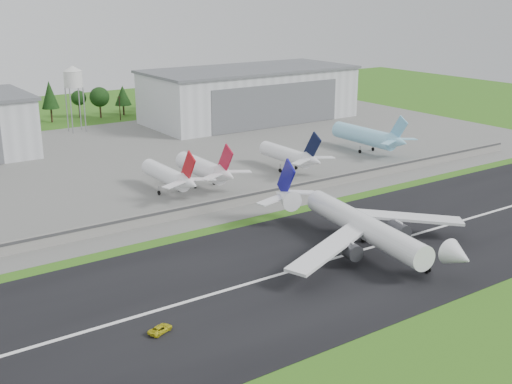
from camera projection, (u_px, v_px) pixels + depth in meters
ground at (381, 268)px, 145.05m from camera, size 600.00×600.00×0.00m
runway at (351, 254)px, 152.91m from camera, size 320.00×60.00×0.10m
runway_centerline at (351, 253)px, 152.89m from camera, size 220.00×1.00×0.02m
apron at (151, 160)px, 239.57m from camera, size 320.00×150.00×0.10m
blast_fence at (247, 199)px, 187.83m from camera, size 240.00×0.61×3.50m
hangar_east at (250, 94)px, 311.75m from camera, size 102.00×47.00×25.20m
water_tower at (73, 77)px, 280.83m from camera, size 8.40×8.40×29.40m
utility_poles at (77, 125)px, 302.61m from camera, size 230.00×3.00×12.00m
treeline at (66, 120)px, 314.43m from camera, size 320.00×16.00×22.00m
main_airliner at (365, 232)px, 153.17m from camera, size 56.60×59.17×18.17m
ground_vehicle at (160, 329)px, 117.00m from camera, size 5.42×3.87×1.37m
parked_jet_red_a at (171, 176)px, 196.20m from camera, size 7.36×31.29×16.40m
parked_jet_red_b at (206, 169)px, 202.99m from camera, size 7.36×31.29×16.75m
parked_jet_navy at (291, 155)px, 221.24m from camera, size 7.36×31.29×16.42m
parked_jet_skyblue at (370, 137)px, 247.90m from camera, size 7.36×37.29×17.08m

